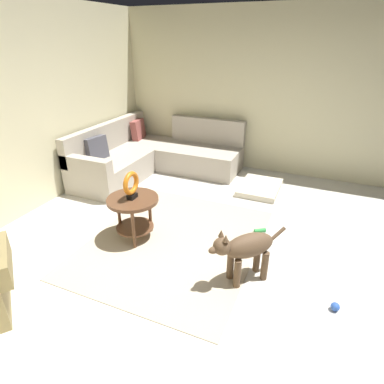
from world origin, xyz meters
TOP-DOWN VIEW (x-y plane):
  - ground_plane at (0.00, 0.00)m, footprint 6.00×6.00m
  - wall_back at (0.00, 2.94)m, footprint 6.00×0.12m
  - wall_right at (2.94, 0.00)m, footprint 0.12×6.00m
  - area_rug at (0.15, 0.70)m, footprint 2.30×1.90m
  - sectional_couch at (1.99, 2.02)m, footprint 2.20×2.25m
  - side_table at (0.05, 1.18)m, footprint 0.60×0.60m
  - torus_sculpture at (0.05, 1.18)m, footprint 0.28×0.08m
  - dog_bed_mat at (1.98, 0.08)m, footprint 0.80×0.60m
  - dog at (-0.17, -0.23)m, footprint 0.64×0.63m
  - dog_toy_ball at (-0.24, -1.09)m, footprint 0.08×0.08m
  - dog_toy_rope at (0.76, -0.20)m, footprint 0.12×0.15m

SIDE VIEW (x-z plane):
  - ground_plane at x=0.00m, z-range -0.10..0.00m
  - area_rug at x=0.15m, z-range 0.00..0.01m
  - dog_toy_rope at x=0.76m, z-range 0.00..0.05m
  - dog_toy_ball at x=-0.24m, z-range 0.00..0.08m
  - dog_bed_mat at x=1.98m, z-range 0.00..0.09m
  - sectional_couch at x=1.99m, z-range -0.15..0.73m
  - dog at x=-0.17m, z-range 0.06..0.69m
  - side_table at x=0.05m, z-range 0.15..0.69m
  - torus_sculpture at x=0.05m, z-range 0.55..0.87m
  - wall_back at x=0.00m, z-range 0.00..2.70m
  - wall_right at x=2.94m, z-range 0.00..2.70m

